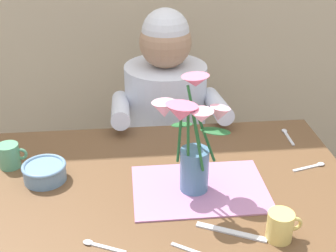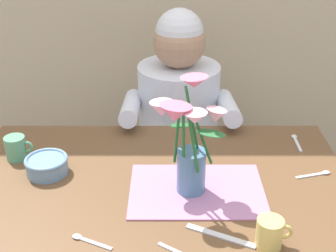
{
  "view_description": "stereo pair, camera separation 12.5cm",
  "coord_description": "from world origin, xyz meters",
  "views": [
    {
      "loc": [
        -0.09,
        -1.17,
        1.55
      ],
      "look_at": [
        0.03,
        0.05,
        0.92
      ],
      "focal_mm": 49.85,
      "sensor_mm": 36.0,
      "label": 1
    },
    {
      "loc": [
        0.03,
        -1.17,
        1.55
      ],
      "look_at": [
        0.03,
        0.05,
        0.92
      ],
      "focal_mm": 49.85,
      "sensor_mm": 36.0,
      "label": 2
    }
  ],
  "objects": [
    {
      "name": "spoon_1",
      "position": [
        0.49,
        0.28,
        0.74
      ],
      "size": [
        0.02,
        0.12,
        0.01
      ],
      "color": "silver",
      "rests_on": "dining_table"
    },
    {
      "name": "ceramic_mug",
      "position": [
        0.29,
        -0.26,
        0.78
      ],
      "size": [
        0.09,
        0.07,
        0.08
      ],
      "color": "#E5C666",
      "rests_on": "dining_table"
    },
    {
      "name": "dining_table",
      "position": [
        0.0,
        0.0,
        0.64
      ],
      "size": [
        1.2,
        0.8,
        0.74
      ],
      "color": "brown",
      "rests_on": "ground_plane"
    },
    {
      "name": "striped_placemat",
      "position": [
        0.12,
        -0.03,
        0.74
      ],
      "size": [
        0.4,
        0.28,
        0.0
      ],
      "primitive_type": "cube",
      "color": "#B275A3",
      "rests_on": "dining_table"
    },
    {
      "name": "spoon_4",
      "position": [
        -0.18,
        -0.24,
        0.74
      ],
      "size": [
        0.11,
        0.06,
        0.01
      ],
      "color": "silver",
      "rests_on": "dining_table"
    },
    {
      "name": "spoon_0",
      "position": [
        0.51,
        0.06,
        0.74
      ],
      "size": [
        0.12,
        0.05,
        0.01
      ],
      "color": "silver",
      "rests_on": "dining_table"
    },
    {
      "name": "dinner_knife",
      "position": [
        0.17,
        -0.23,
        0.74
      ],
      "size": [
        0.18,
        0.1,
        0.0
      ],
      "primitive_type": "cube",
      "rotation": [
        0.0,
        0.0,
        -0.45
      ],
      "color": "silver",
      "rests_on": "dining_table"
    },
    {
      "name": "ceramic_bowl",
      "position": [
        -0.35,
        0.07,
        0.77
      ],
      "size": [
        0.14,
        0.14,
        0.06
      ],
      "color": "#6689A8",
      "rests_on": "dining_table"
    },
    {
      "name": "coffee_cup",
      "position": [
        -0.47,
        0.16,
        0.78
      ],
      "size": [
        0.09,
        0.07,
        0.08
      ],
      "color": "#569970",
      "rests_on": "dining_table"
    },
    {
      "name": "seated_person",
      "position": [
        0.08,
        0.62,
        0.56
      ],
      "size": [
        0.45,
        0.47,
        1.14
      ],
      "rotation": [
        0.0,
        0.0,
        0.08
      ],
      "color": "#4C4C56",
      "rests_on": "ground_plane"
    },
    {
      "name": "flower_vase",
      "position": [
        0.09,
        -0.03,
        0.92
      ],
      "size": [
        0.24,
        0.24,
        0.34
      ],
      "color": "teal",
      "rests_on": "dining_table"
    }
  ]
}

